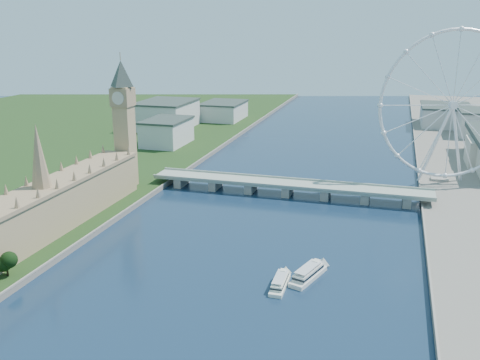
% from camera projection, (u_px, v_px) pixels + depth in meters
% --- Properties ---
extents(parliament_range, '(24.00, 200.00, 70.00)m').
position_uv_depth(parliament_range, '(44.00, 210.00, 331.50)').
color(parliament_range, tan).
rests_on(parliament_range, ground).
extents(big_ben, '(20.02, 20.02, 110.00)m').
position_uv_depth(big_ben, '(123.00, 108.00, 417.53)').
color(big_ben, tan).
rests_on(big_ben, ground).
extents(westminster_bridge, '(220.00, 22.00, 9.50)m').
position_uv_depth(westminster_bridge, '(288.00, 186.00, 420.31)').
color(westminster_bridge, gray).
rests_on(westminster_bridge, ground).
extents(london_eye, '(113.60, 39.12, 124.30)m').
position_uv_depth(london_eye, '(453.00, 106.00, 421.79)').
color(london_eye, silver).
rests_on(london_eye, ground).
extents(city_skyline, '(505.00, 280.00, 32.00)m').
position_uv_depth(city_skyline, '(362.00, 121.00, 646.57)').
color(city_skyline, beige).
rests_on(city_skyline, ground).
extents(tour_boat_near, '(7.41, 28.15, 6.19)m').
position_uv_depth(tour_boat_near, '(280.00, 287.00, 273.94)').
color(tour_boat_near, silver).
rests_on(tour_boat_near, ground).
extents(tour_boat_far, '(18.07, 33.60, 7.23)m').
position_uv_depth(tour_boat_far, '(308.00, 278.00, 282.80)').
color(tour_boat_far, silver).
rests_on(tour_boat_far, ground).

